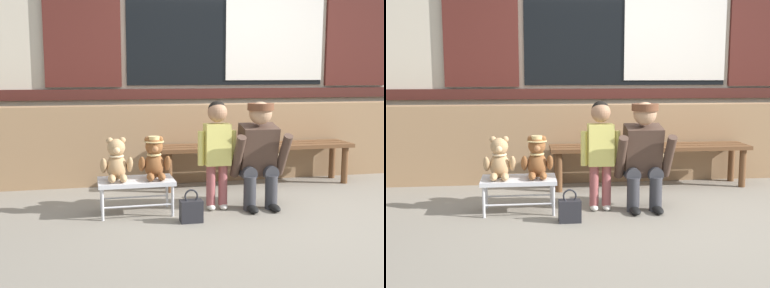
{
  "view_description": "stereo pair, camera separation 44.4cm",
  "coord_description": "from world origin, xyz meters",
  "views": [
    {
      "loc": [
        -1.65,
        -3.81,
        1.2
      ],
      "look_at": [
        -0.72,
        0.5,
        0.55
      ],
      "focal_mm": 45.48,
      "sensor_mm": 36.0,
      "label": 1
    },
    {
      "loc": [
        -1.21,
        -3.88,
        1.2
      ],
      "look_at": [
        -0.72,
        0.5,
        0.55
      ],
      "focal_mm": 45.48,
      "sensor_mm": 36.0,
      "label": 2
    }
  ],
  "objects": [
    {
      "name": "shop_facade",
      "position": [
        0.0,
        1.94,
        1.84
      ],
      "size": [
        7.22,
        0.26,
        3.69
      ],
      "color": "beige",
      "rests_on": "ground"
    },
    {
      "name": "brick_low_wall",
      "position": [
        0.0,
        1.43,
        0.42
      ],
      "size": [
        7.07,
        0.25,
        0.85
      ],
      "primitive_type": "cube",
      "color": "#997551",
      "rests_on": "ground"
    },
    {
      "name": "wooden_bench_long",
      "position": [
        0.1,
        1.06,
        0.37
      ],
      "size": [
        2.1,
        0.4,
        0.44
      ],
      "color": "brown",
      "rests_on": "ground"
    },
    {
      "name": "adult_crouching",
      "position": [
        -0.17,
        0.23,
        0.48
      ],
      "size": [
        0.5,
        0.49,
        0.95
      ],
      "color": "#333338",
      "rests_on": "ground"
    },
    {
      "name": "teddy_bear_plain",
      "position": [
        -1.43,
        0.25,
        0.46
      ],
      "size": [
        0.28,
        0.26,
        0.36
      ],
      "color": "tan",
      "rests_on": "small_display_bench"
    },
    {
      "name": "handbag_on_ground",
      "position": [
        -0.86,
        -0.09,
        0.1
      ],
      "size": [
        0.18,
        0.11,
        0.27
      ],
      "color": "#232328",
      "rests_on": "ground"
    },
    {
      "name": "teddy_bear_with_hat",
      "position": [
        -1.11,
        0.25,
        0.47
      ],
      "size": [
        0.28,
        0.27,
        0.36
      ],
      "color": "brown",
      "rests_on": "small_display_bench"
    },
    {
      "name": "child_standing",
      "position": [
        -0.56,
        0.23,
        0.59
      ],
      "size": [
        0.35,
        0.18,
        0.96
      ],
      "color": "#994C4C",
      "rests_on": "ground"
    },
    {
      "name": "small_display_bench",
      "position": [
        -1.27,
        0.25,
        0.27
      ],
      "size": [
        0.64,
        0.36,
        0.3
      ],
      "color": "silver",
      "rests_on": "ground"
    },
    {
      "name": "ground_plane",
      "position": [
        0.0,
        0.0,
        0.0
      ],
      "size": [
        60.0,
        60.0,
        0.0
      ],
      "primitive_type": "plane",
      "color": "gray"
    }
  ]
}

